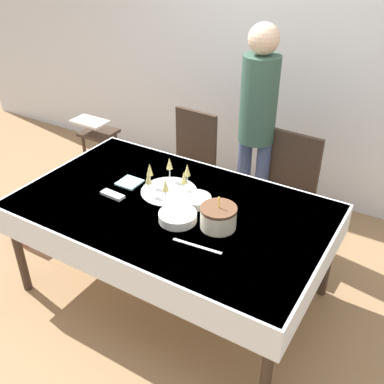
% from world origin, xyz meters
% --- Properties ---
extents(ground_plane, '(12.00, 12.00, 0.00)m').
position_xyz_m(ground_plane, '(0.00, 0.00, 0.00)').
color(ground_plane, '#93704C').
extents(wall_back, '(8.00, 0.05, 2.70)m').
position_xyz_m(wall_back, '(0.00, 1.75, 1.35)').
color(wall_back, silver).
rests_on(wall_back, ground_plane).
extents(dining_table, '(2.00, 1.22, 0.74)m').
position_xyz_m(dining_table, '(0.00, 0.00, 0.65)').
color(dining_table, white).
rests_on(dining_table, ground_plane).
extents(dining_chair_far_left, '(0.44, 0.44, 0.95)m').
position_xyz_m(dining_chair_far_left, '(-0.44, 0.93, 0.52)').
color(dining_chair_far_left, '#38281E').
rests_on(dining_chair_far_left, ground_plane).
extents(dining_chair_far_right, '(0.44, 0.44, 0.95)m').
position_xyz_m(dining_chair_far_right, '(0.45, 0.93, 0.52)').
color(dining_chair_far_right, '#38281E').
rests_on(dining_chair_far_right, ground_plane).
extents(birthday_cake, '(0.22, 0.22, 0.21)m').
position_xyz_m(birthday_cake, '(0.37, -0.05, 0.81)').
color(birthday_cake, beige).
rests_on(birthday_cake, dining_table).
extents(champagne_tray, '(0.38, 0.38, 0.18)m').
position_xyz_m(champagne_tray, '(-0.11, 0.13, 0.82)').
color(champagne_tray, silver).
rests_on(champagne_tray, dining_table).
extents(plate_stack_main, '(0.23, 0.23, 0.06)m').
position_xyz_m(plate_stack_main, '(0.13, -0.12, 0.77)').
color(plate_stack_main, silver).
rests_on(plate_stack_main, dining_table).
extents(plate_stack_dessert, '(0.19, 0.19, 0.05)m').
position_xyz_m(plate_stack_dessert, '(0.13, 0.10, 0.77)').
color(plate_stack_dessert, silver).
rests_on(plate_stack_dessert, dining_table).
extents(cake_knife, '(0.30, 0.05, 0.00)m').
position_xyz_m(cake_knife, '(0.36, -0.28, 0.75)').
color(cake_knife, silver).
rests_on(cake_knife, dining_table).
extents(fork_pile, '(0.17, 0.07, 0.02)m').
position_xyz_m(fork_pile, '(-0.39, -0.11, 0.75)').
color(fork_pile, silver).
rests_on(fork_pile, dining_table).
extents(napkin_pile, '(0.15, 0.15, 0.01)m').
position_xyz_m(napkin_pile, '(-0.40, 0.08, 0.75)').
color(napkin_pile, '#8CC6E0').
rests_on(napkin_pile, dining_table).
extents(person_standing, '(0.28, 0.28, 1.71)m').
position_xyz_m(person_standing, '(0.13, 1.00, 1.04)').
color(person_standing, '#3F4C72').
rests_on(person_standing, ground_plane).
extents(high_chair, '(0.33, 0.35, 0.71)m').
position_xyz_m(high_chair, '(-1.46, 0.92, 0.48)').
color(high_chair, '#38281E').
rests_on(high_chair, ground_plane).
extents(gift_bag, '(0.24, 0.14, 0.31)m').
position_xyz_m(gift_bag, '(-1.40, -0.13, 0.15)').
color(gift_bag, '#CC333F').
rests_on(gift_bag, ground_plane).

